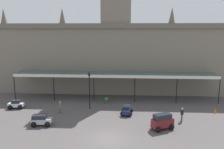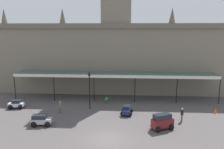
% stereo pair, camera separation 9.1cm
% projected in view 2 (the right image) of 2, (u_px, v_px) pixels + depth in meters
% --- Properties ---
extents(ground_plane, '(140.00, 140.00, 0.00)m').
position_uv_depth(ground_plane, '(108.00, 139.00, 23.25)').
color(ground_plane, '#4F4A4A').
extents(station_building, '(40.90, 5.68, 21.20)m').
position_uv_depth(station_building, '(116.00, 53.00, 40.19)').
color(station_building, slate).
rests_on(station_building, ground).
extents(entrance_canopy, '(30.89, 3.26, 4.20)m').
position_uv_depth(entrance_canopy, '(115.00, 74.00, 35.80)').
color(entrance_canopy, '#38564C').
rests_on(entrance_canopy, ground).
extents(car_silver_estate, '(2.32, 1.68, 1.27)m').
position_uv_depth(car_silver_estate, '(41.00, 121.00, 26.49)').
color(car_silver_estate, '#B2B5BA').
rests_on(car_silver_estate, ground).
extents(car_navy_sedan, '(1.69, 2.15, 1.19)m').
position_uv_depth(car_navy_sedan, '(127.00, 111.00, 29.94)').
color(car_navy_sedan, '#19214C').
rests_on(car_navy_sedan, ground).
extents(car_white_sedan, '(2.14, 1.67, 1.19)m').
position_uv_depth(car_white_sedan, '(16.00, 105.00, 32.29)').
color(car_white_sedan, silver).
rests_on(car_white_sedan, ground).
extents(car_maroon_van, '(2.58, 2.23, 1.77)m').
position_uv_depth(car_maroon_van, '(162.00, 122.00, 25.40)').
color(car_maroon_van, maroon).
rests_on(car_maroon_van, ground).
extents(pedestrian_beside_cars, '(0.34, 0.37, 1.67)m').
position_uv_depth(pedestrian_beside_cars, '(60.00, 107.00, 30.25)').
color(pedestrian_beside_cars, brown).
rests_on(pedestrian_beside_cars, ground).
extents(pedestrian_crossing_forecourt, '(0.34, 0.39, 1.67)m').
position_uv_depth(pedestrian_crossing_forecourt, '(182.00, 114.00, 27.60)').
color(pedestrian_crossing_forecourt, brown).
rests_on(pedestrian_crossing_forecourt, ground).
extents(victorian_lamppost, '(0.30, 0.30, 5.22)m').
position_uv_depth(victorian_lamppost, '(89.00, 86.00, 31.50)').
color(victorian_lamppost, black).
rests_on(victorian_lamppost, ground).
extents(traffic_cone, '(0.40, 0.40, 0.69)m').
position_uv_depth(traffic_cone, '(215.00, 111.00, 30.44)').
color(traffic_cone, orange).
rests_on(traffic_cone, ground).
extents(planter_forecourt_centre, '(0.60, 0.60, 0.96)m').
position_uv_depth(planter_forecourt_centre, '(107.00, 100.00, 34.45)').
color(planter_forecourt_centre, '#47423D').
rests_on(planter_forecourt_centre, ground).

